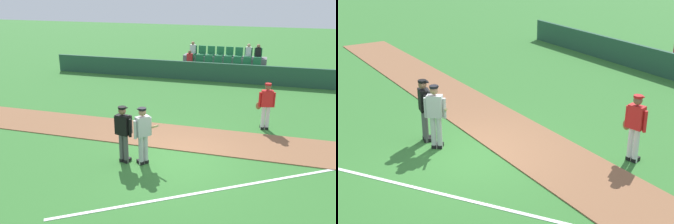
% 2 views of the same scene
% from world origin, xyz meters
% --- Properties ---
extents(ground_plane, '(80.00, 80.00, 0.00)m').
position_xyz_m(ground_plane, '(0.00, 0.00, 0.00)').
color(ground_plane, '#33702D').
extents(infield_dirt_path, '(28.00, 2.12, 0.03)m').
position_xyz_m(infield_dirt_path, '(0.00, 1.61, 0.01)').
color(infield_dirt_path, brown).
rests_on(infield_dirt_path, ground).
extents(foul_line_chalk, '(10.09, 6.66, 0.01)m').
position_xyz_m(foul_line_chalk, '(3.00, -0.50, 0.01)').
color(foul_line_chalk, white).
rests_on(foul_line_chalk, ground).
extents(batter_grey_jersey, '(0.76, 0.67, 1.76)m').
position_xyz_m(batter_grey_jersey, '(-0.77, -0.57, 0.97)').
color(batter_grey_jersey, '#B2B2B2').
rests_on(batter_grey_jersey, ground).
extents(umpire_home_plate, '(0.58, 0.37, 1.76)m').
position_xyz_m(umpire_home_plate, '(-1.36, -0.62, 1.00)').
color(umpire_home_plate, '#4C4C4C').
rests_on(umpire_home_plate, ground).
extents(runner_red_jersey, '(0.67, 0.36, 1.76)m').
position_xyz_m(runner_red_jersey, '(2.60, 3.21, 0.96)').
color(runner_red_jersey, silver).
rests_on(runner_red_jersey, ground).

